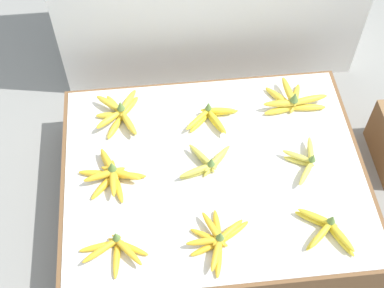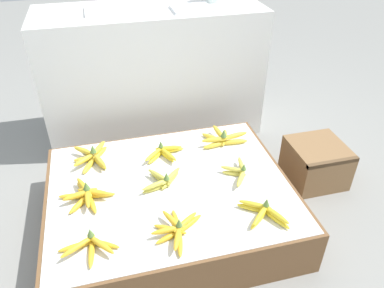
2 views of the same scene
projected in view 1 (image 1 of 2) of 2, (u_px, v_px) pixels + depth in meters
name	position (u px, v px, depth m)	size (l,w,h in m)	color
ground_plane	(212.00, 202.00, 2.25)	(10.00, 10.00, 0.00)	gray
display_platform	(213.00, 187.00, 2.15)	(1.17, 0.94, 0.24)	brown
banana_bunch_front_left	(115.00, 249.00, 1.84)	(0.25, 0.16, 0.09)	gold
banana_bunch_front_midleft	(217.00, 239.00, 1.86)	(0.24, 0.26, 0.09)	gold
banana_bunch_front_midright	(326.00, 230.00, 1.88)	(0.18, 0.21, 0.09)	yellow
banana_bunch_middle_left	(112.00, 175.00, 2.01)	(0.26, 0.24, 0.10)	gold
banana_bunch_middle_midleft	(206.00, 163.00, 2.04)	(0.22, 0.17, 0.08)	gold
banana_bunch_middle_midright	(306.00, 161.00, 2.05)	(0.14, 0.22, 0.08)	#DBCC4C
banana_bunch_back_left	(119.00, 113.00, 2.18)	(0.19, 0.25, 0.10)	gold
banana_bunch_back_midleft	(211.00, 117.00, 2.17)	(0.23, 0.16, 0.08)	yellow
banana_bunch_back_midright	(292.00, 101.00, 2.22)	(0.27, 0.18, 0.10)	gold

